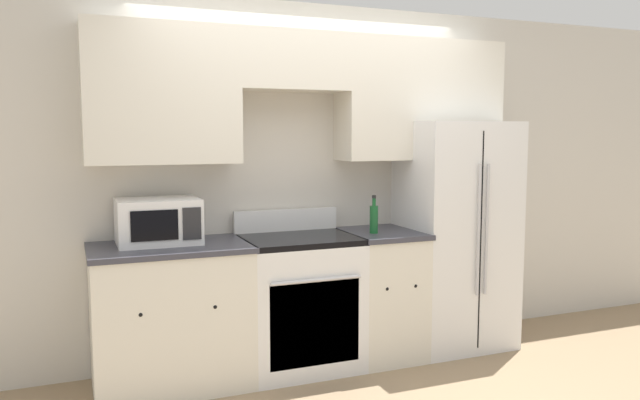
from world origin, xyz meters
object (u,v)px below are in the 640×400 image
object	(u,v)px
refrigerator	(452,234)
microwave	(158,221)
bottle	(374,218)
oven_range	(299,302)

from	to	relation	value
refrigerator	microwave	xyz separation A→B (m)	(-2.24, 0.04, 0.21)
microwave	bottle	distance (m)	1.50
oven_range	refrigerator	bearing A→B (deg)	2.33
oven_range	refrigerator	distance (m)	1.36
oven_range	microwave	world-z (taller)	microwave
oven_range	bottle	size ratio (longest dim) A/B	3.99
microwave	oven_range	bearing A→B (deg)	-5.45
oven_range	refrigerator	xyz separation A→B (m)	(1.30, 0.05, 0.40)
microwave	bottle	bearing A→B (deg)	-5.80
refrigerator	microwave	world-z (taller)	refrigerator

